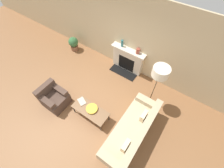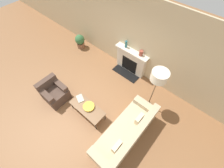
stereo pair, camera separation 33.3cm
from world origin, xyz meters
The scene contains 12 objects.
ground_plane centered at (0.00, 0.00, 0.00)m, with size 18.00×18.00×0.00m, color brown.
wall_back centered at (0.00, 2.48, 1.45)m, with size 18.00×0.06×2.90m.
fireplace centered at (0.01, 2.33, 0.49)m, with size 1.34×0.59×1.01m.
couch centered at (1.55, 0.07, 0.31)m, with size 0.82×2.22×0.82m.
armchair_near centered at (-1.17, -0.44, 0.32)m, with size 0.78×0.72×0.80m.
coffee_table centered at (0.16, -0.12, 0.40)m, with size 1.18×0.50×0.43m.
bowl centered at (0.18, -0.07, 0.47)m, with size 0.36×0.36×0.06m.
book centered at (-0.25, -0.04, 0.44)m, with size 0.34×0.29×0.02m.
floor_lamp centered at (1.48, 1.42, 1.53)m, with size 0.46×0.46×1.78m.
mantel_vase_left centered at (-0.29, 2.35, 1.14)m, with size 0.09×0.09×0.26m.
mantel_vase_center_left centered at (0.36, 2.35, 1.11)m, with size 0.13×0.13×0.20m.
potted_plant centered at (-2.55, 1.99, 0.34)m, with size 0.42×0.42×0.63m.
Camera 1 is at (1.89, -1.44, 4.64)m, focal length 24.00 mm.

